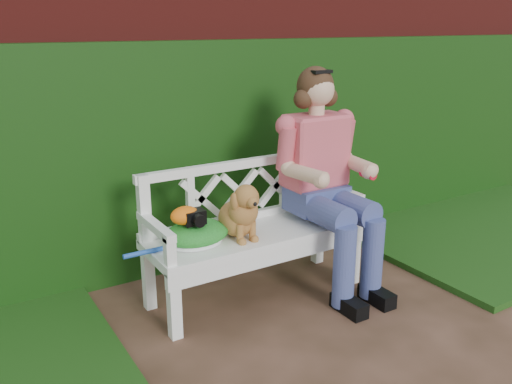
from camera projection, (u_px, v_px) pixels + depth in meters
ground at (356, 359)px, 3.06m from camera, size 60.00×60.00×0.00m
brick_wall at (201, 118)px, 4.28m from camera, size 10.00×0.30×2.20m
ivy_hedge at (215, 154)px, 4.17m from camera, size 10.00×0.18×1.70m
grass_right at (487, 226)px, 4.99m from camera, size 2.60×2.00×0.05m
garden_bench at (256, 263)px, 3.72m from camera, size 1.62×0.70×0.48m
seated_woman at (319, 176)px, 3.80m from camera, size 0.83×1.01×1.58m
dog at (239, 209)px, 3.48m from camera, size 0.32×0.39×0.38m
tennis_racket at (191, 242)px, 3.41m from camera, size 0.69×0.31×0.03m
green_bag at (196, 233)px, 3.42m from camera, size 0.50×0.45×0.14m
camera_item at (194, 217)px, 3.35m from camera, size 0.13×0.10×0.09m
baseball_glove at (185, 215)px, 3.34m from camera, size 0.20×0.16×0.12m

